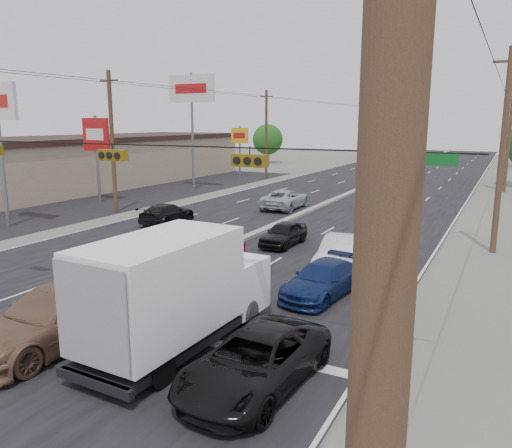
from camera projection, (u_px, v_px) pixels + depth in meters
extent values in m
plane|color=#606356|center=(90.00, 307.00, 17.81)|extent=(200.00, 200.00, 0.00)
cube|color=black|center=(344.00, 197.00, 43.96)|extent=(20.00, 160.00, 0.02)
cube|color=gray|center=(344.00, 196.00, 43.94)|extent=(0.50, 160.00, 0.20)
cube|color=tan|center=(83.00, 164.00, 50.76)|extent=(12.00, 42.00, 4.60)
cube|color=black|center=(154.00, 192.00, 47.20)|extent=(10.00, 42.00, 0.02)
cylinder|color=#422D1E|center=(112.00, 143.00, 35.47)|extent=(0.30, 0.30, 10.00)
cube|color=#422D1E|center=(109.00, 81.00, 34.60)|extent=(1.60, 0.12, 0.12)
cylinder|color=#422D1E|center=(266.00, 135.00, 57.25)|extent=(0.30, 0.30, 10.00)
cube|color=#422D1E|center=(266.00, 96.00, 56.39)|extent=(1.60, 0.12, 0.12)
cylinder|color=#422D1E|center=(376.00, 429.00, 2.50)|extent=(0.30, 0.30, 10.00)
cylinder|color=#422D1E|center=(502.00, 153.00, 24.29)|extent=(0.30, 0.30, 10.00)
cube|color=#422D1E|center=(511.00, 61.00, 23.42)|extent=(1.60, 0.12, 0.12)
cylinder|color=#422D1E|center=(509.00, 138.00, 46.08)|extent=(0.30, 0.30, 10.00)
cylinder|color=black|center=(78.00, 143.00, 16.64)|extent=(25.00, 0.04, 0.04)
cube|color=#72590C|center=(113.00, 155.00, 16.04)|extent=(1.05, 0.30, 0.35)
cube|color=#72590C|center=(250.00, 161.00, 13.81)|extent=(1.05, 0.30, 0.35)
cube|color=#0C591E|center=(432.00, 159.00, 11.62)|extent=(1.20, 0.04, 0.28)
cylinder|color=slate|center=(1.00, 155.00, 30.58)|extent=(0.24, 0.24, 9.00)
cylinder|color=slate|center=(97.00, 159.00, 40.40)|extent=(0.24, 0.24, 7.00)
cube|color=#B21414|center=(96.00, 134.00, 39.99)|extent=(2.60, 0.25, 2.60)
cylinder|color=slate|center=(192.00, 132.00, 47.59)|extent=(0.24, 0.24, 11.00)
cube|color=silver|center=(191.00, 89.00, 46.77)|extent=(5.00, 0.25, 2.50)
cylinder|color=slate|center=(240.00, 152.00, 59.22)|extent=(0.24, 0.24, 6.00)
cube|color=gold|center=(240.00, 135.00, 58.84)|extent=(2.20, 0.25, 1.80)
cylinder|color=#382619|center=(268.00, 156.00, 79.72)|extent=(0.28, 0.28, 2.16)
sphere|color=#1C4E15|center=(268.00, 139.00, 79.19)|extent=(4.80, 4.80, 4.80)
cube|color=black|center=(181.00, 332.00, 14.69)|extent=(2.47, 6.84, 0.24)
cube|color=white|center=(162.00, 286.00, 13.70)|extent=(2.59, 4.92, 2.71)
cube|color=white|center=(226.00, 284.00, 16.64)|extent=(2.39, 1.92, 1.74)
cylinder|color=black|center=(197.00, 302.00, 17.08)|extent=(0.32, 0.88, 0.87)
cylinder|color=black|center=(248.00, 313.00, 16.10)|extent=(0.32, 0.88, 0.87)
cylinder|color=black|center=(102.00, 353.00, 13.36)|extent=(0.32, 0.88, 0.87)
cylinder|color=black|center=(161.00, 371.00, 12.39)|extent=(0.32, 0.88, 0.87)
imported|color=brown|center=(59.00, 315.00, 14.81)|extent=(2.69, 6.12, 1.75)
imported|color=#A00911|center=(204.00, 257.00, 21.72)|extent=(1.92, 4.47, 1.43)
imported|color=black|center=(255.00, 361.00, 12.34)|extent=(2.58, 5.09, 1.38)
imported|color=black|center=(284.00, 234.00, 26.58)|extent=(1.58, 3.76, 1.27)
imported|color=silver|center=(342.00, 255.00, 21.88)|extent=(2.02, 4.84, 1.55)
imported|color=#101F51|center=(322.00, 280.00, 18.83)|extent=(2.35, 4.63, 1.29)
imported|color=black|center=(167.00, 214.00, 32.39)|extent=(1.93, 4.51, 1.29)
imported|color=#B9BCC2|center=(285.00, 199.00, 37.85)|extent=(2.59, 5.30, 1.45)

